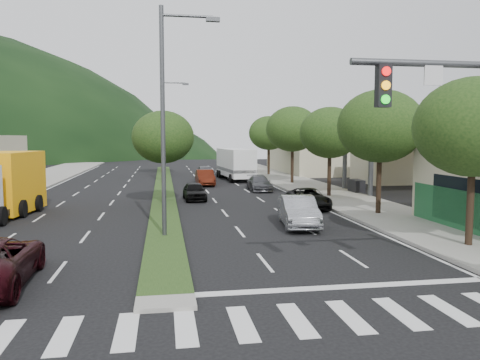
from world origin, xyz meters
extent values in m
plane|color=black|center=(0.00, 0.00, 0.00)|extent=(160.00, 160.00, 0.00)
cube|color=gray|center=(12.50, 25.00, 0.07)|extent=(5.00, 90.00, 0.15)
cube|color=#1B3613|center=(0.00, 28.00, 0.06)|extent=(1.60, 56.00, 0.12)
cube|color=silver|center=(0.00, -2.00, 0.01)|extent=(19.00, 2.20, 0.01)
cylinder|color=#47494C|center=(7.60, -1.50, 6.30)|extent=(6.00, 0.18, 0.18)
cube|color=black|center=(5.40, -1.65, 5.70)|extent=(0.35, 0.25, 1.05)
cube|color=silver|center=(19.00, 22.00, 5.00)|extent=(12.00, 8.00, 0.50)
cube|color=yellow|center=(19.00, 22.00, 4.65)|extent=(12.20, 8.20, 0.50)
cylinder|color=#47494C|center=(15.00, 19.50, 2.30)|extent=(0.36, 0.36, 4.60)
cylinder|color=#47494C|center=(23.00, 19.50, 2.30)|extent=(0.36, 0.36, 4.60)
cylinder|color=#47494C|center=(15.00, 24.50, 2.30)|extent=(0.36, 0.36, 4.60)
cylinder|color=#47494C|center=(23.00, 24.50, 2.30)|extent=(0.36, 0.36, 4.60)
cube|color=black|center=(15.00, 22.00, 0.55)|extent=(0.80, 1.60, 1.10)
cube|color=black|center=(23.00, 22.00, 0.55)|extent=(0.80, 1.60, 1.10)
cube|color=beige|center=(19.50, 44.00, 2.60)|extent=(10.00, 16.00, 5.20)
cylinder|color=black|center=(12.00, 4.00, 1.97)|extent=(0.28, 0.28, 3.64)
ellipsoid|color=#183210|center=(12.00, 4.00, 4.83)|extent=(4.60, 4.60, 3.91)
cylinder|color=black|center=(12.00, 12.00, 2.05)|extent=(0.28, 0.28, 3.81)
ellipsoid|color=#183210|center=(12.00, 12.00, 5.05)|extent=(4.80, 4.80, 4.08)
cylinder|color=black|center=(12.00, 20.00, 1.94)|extent=(0.28, 0.28, 3.58)
ellipsoid|color=#183210|center=(12.00, 20.00, 4.76)|extent=(4.40, 4.40, 3.74)
cylinder|color=black|center=(12.00, 30.00, 2.11)|extent=(0.28, 0.28, 3.92)
ellipsoid|color=#183210|center=(12.00, 30.00, 5.19)|extent=(5.00, 5.00, 4.25)
cylinder|color=black|center=(12.00, 40.00, 2.00)|extent=(0.28, 0.28, 3.70)
ellipsoid|color=#183210|center=(12.00, 40.00, 4.90)|extent=(4.60, 4.60, 3.91)
cylinder|color=black|center=(0.00, 18.00, 1.80)|extent=(0.28, 0.28, 3.36)
ellipsoid|color=#183210|center=(0.00, 18.00, 4.44)|extent=(4.00, 4.00, 3.40)
cylinder|color=black|center=(0.00, 44.00, 2.02)|extent=(0.28, 0.28, 3.81)
ellipsoid|color=#183210|center=(0.00, 44.00, 5.02)|extent=(4.80, 4.80, 4.08)
cylinder|color=#47494C|center=(0.00, 8.00, 5.00)|extent=(0.20, 0.20, 10.00)
cylinder|color=#47494C|center=(1.10, 8.00, 9.60)|extent=(2.20, 0.12, 0.12)
cube|color=#47494C|center=(2.20, 8.00, 9.50)|extent=(0.60, 0.25, 0.18)
cylinder|color=#47494C|center=(0.00, 33.00, 5.00)|extent=(0.20, 0.20, 10.00)
cylinder|color=#47494C|center=(1.10, 33.00, 9.60)|extent=(2.20, 0.12, 0.12)
cube|color=#47494C|center=(2.20, 33.00, 9.50)|extent=(0.60, 0.25, 0.18)
imported|color=#A2A5AA|center=(6.59, 9.58, 0.75)|extent=(2.17, 4.74, 1.51)
imported|color=black|center=(2.13, 20.22, 0.63)|extent=(1.62, 3.75, 1.26)
imported|color=#4A4A4F|center=(7.86, 25.22, 0.61)|extent=(1.80, 4.24, 1.22)
imported|color=#521A0D|center=(3.77, 30.22, 0.72)|extent=(1.55, 4.36, 1.43)
imported|color=black|center=(8.90, 15.22, 0.62)|extent=(2.22, 4.55, 1.24)
imported|color=#525358|center=(4.26, 35.22, 0.77)|extent=(1.84, 4.52, 1.53)
imported|color=black|center=(7.29, 40.22, 0.75)|extent=(2.12, 5.19, 1.50)
cube|color=#FFA80D|center=(-8.82, 15.81, 1.88)|extent=(3.14, 4.94, 3.43)
cube|color=black|center=(-8.93, 14.93, 0.50)|extent=(3.05, 6.65, 0.33)
cylinder|color=black|center=(-8.04, 12.04, 0.50)|extent=(0.46, 1.03, 1.00)
cylinder|color=black|center=(-7.72, 14.43, 0.50)|extent=(0.46, 1.03, 1.00)
cylinder|color=black|center=(-7.43, 16.60, 0.50)|extent=(0.46, 1.03, 1.00)
cube|color=white|center=(7.40, 35.39, 1.81)|extent=(2.99, 8.52, 2.79)
cube|color=slate|center=(7.40, 35.39, 1.11)|extent=(3.05, 8.52, 0.33)
cylinder|color=black|center=(5.97, 38.63, 0.42)|extent=(0.39, 0.86, 0.84)
cylinder|color=black|center=(8.28, 38.82, 0.42)|extent=(0.39, 0.86, 0.84)
cylinder|color=black|center=(6.05, 37.63, 0.42)|extent=(0.39, 0.86, 0.84)
cylinder|color=black|center=(8.37, 37.82, 0.42)|extent=(0.39, 0.86, 0.84)
cylinder|color=black|center=(6.48, 32.30, 0.42)|extent=(0.39, 0.86, 0.84)
cylinder|color=black|center=(8.80, 32.48, 0.42)|extent=(0.39, 0.86, 0.84)
camera|label=1|loc=(0.00, -12.65, 4.44)|focal=35.00mm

